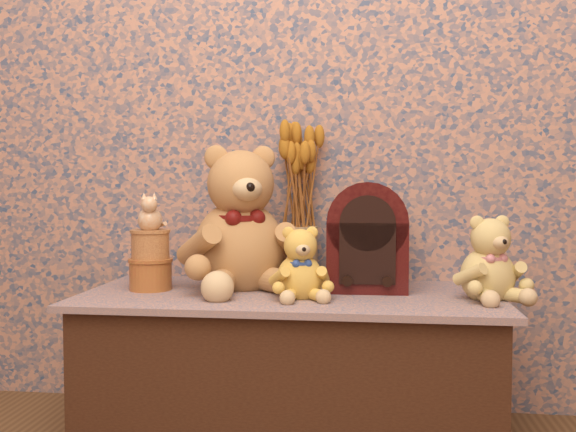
% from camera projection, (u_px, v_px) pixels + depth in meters
% --- Properties ---
extents(display_shelf, '(1.28, 0.60, 0.45)m').
position_uv_depth(display_shelf, '(290.00, 364.00, 1.97)').
color(display_shelf, '#3D557E').
rests_on(display_shelf, ground).
extents(teddy_large, '(0.55, 0.58, 0.49)m').
position_uv_depth(teddy_large, '(239.00, 212.00, 2.03)').
color(teddy_large, '#AE7743').
rests_on(teddy_large, display_shelf).
extents(teddy_medium, '(0.23, 0.26, 0.23)m').
position_uv_depth(teddy_medium, '(300.00, 260.00, 1.86)').
color(teddy_medium, gold).
rests_on(teddy_medium, display_shelf).
extents(teddy_small, '(0.29, 0.31, 0.26)m').
position_uv_depth(teddy_small, '(488.00, 254.00, 1.84)').
color(teddy_small, tan).
rests_on(teddy_small, display_shelf).
extents(cathedral_radio, '(0.25, 0.18, 0.34)m').
position_uv_depth(cathedral_radio, '(367.00, 236.00, 1.99)').
color(cathedral_radio, black).
rests_on(cathedral_radio, display_shelf).
extents(ceramic_vase, '(0.15, 0.15, 0.19)m').
position_uv_depth(ceramic_vase, '(301.00, 254.00, 2.15)').
color(ceramic_vase, tan).
rests_on(ceramic_vase, display_shelf).
extents(dried_stalks, '(0.28, 0.28, 0.41)m').
position_uv_depth(dried_stalks, '(301.00, 166.00, 2.14)').
color(dried_stalks, '#AD681B').
rests_on(dried_stalks, ceramic_vase).
extents(biscuit_tin_lower, '(0.16, 0.16, 0.10)m').
position_uv_depth(biscuit_tin_lower, '(151.00, 275.00, 2.01)').
color(biscuit_tin_lower, '#B58B35').
rests_on(biscuit_tin_lower, display_shelf).
extents(biscuit_tin_upper, '(0.16, 0.16, 0.09)m').
position_uv_depth(biscuit_tin_upper, '(150.00, 245.00, 2.00)').
color(biscuit_tin_upper, '#DEAA61').
rests_on(biscuit_tin_upper, biscuit_tin_lower).
extents(cat_figurine, '(0.11, 0.12, 0.12)m').
position_uv_depth(cat_figurine, '(150.00, 211.00, 2.00)').
color(cat_figurine, silver).
rests_on(cat_figurine, biscuit_tin_upper).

